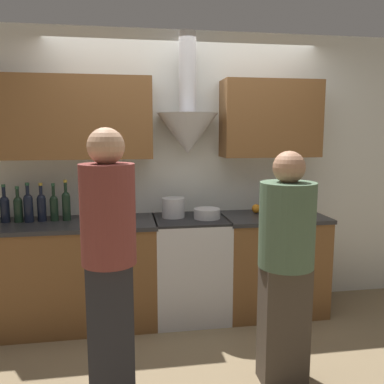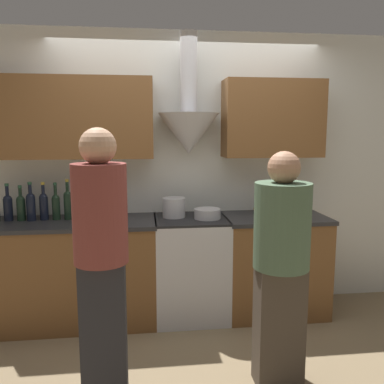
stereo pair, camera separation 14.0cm
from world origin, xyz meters
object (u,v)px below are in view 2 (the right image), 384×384
at_px(person_foreground_left, 102,259).
at_px(wine_bottle_4, 44,205).
at_px(wine_bottle_1, 8,206).
at_px(saucepan, 281,213).
at_px(person_foreground_right, 281,261).
at_px(mixing_bowl, 207,214).
at_px(orange_fruit, 258,209).
at_px(stock_pot, 174,207).
at_px(stove_range, 191,267).
at_px(wine_bottle_5, 56,205).
at_px(wine_bottle_2, 21,206).
at_px(wine_bottle_3, 31,205).
at_px(wine_bottle_6, 68,203).

bearing_deg(person_foreground_left, wine_bottle_4, 115.23).
bearing_deg(wine_bottle_1, saucepan, -5.06).
distance_m(person_foreground_left, person_foreground_right, 1.14).
height_order(mixing_bowl, orange_fruit, mixing_bowl).
relative_size(stock_pot, person_foreground_left, 0.12).
bearing_deg(stove_range, wine_bottle_5, 176.16).
height_order(wine_bottle_2, stock_pot, wine_bottle_2).
xyz_separation_m(wine_bottle_2, wine_bottle_3, (0.09, -0.01, 0.01)).
relative_size(stock_pot, person_foreground_right, 0.13).
height_order(wine_bottle_6, orange_fruit, wine_bottle_6).
relative_size(saucepan, person_foreground_left, 0.09).
bearing_deg(mixing_bowl, stove_range, 164.60).
relative_size(wine_bottle_3, wine_bottle_5, 1.03).
relative_size(wine_bottle_6, saucepan, 2.40).
bearing_deg(wine_bottle_6, wine_bottle_2, -178.85).
distance_m(wine_bottle_4, wine_bottle_6, 0.21).
bearing_deg(wine_bottle_3, wine_bottle_2, 171.18).
distance_m(wine_bottle_6, orange_fruit, 1.74).
bearing_deg(stove_range, wine_bottle_1, 177.02).
relative_size(wine_bottle_1, person_foreground_right, 0.21).
bearing_deg(wine_bottle_3, stove_range, -2.41).
bearing_deg(wine_bottle_6, person_foreground_left, -72.49).
relative_size(wine_bottle_3, wine_bottle_4, 1.02).
height_order(wine_bottle_6, person_foreground_left, person_foreground_left).
bearing_deg(orange_fruit, wine_bottle_3, -178.09).
xyz_separation_m(wine_bottle_6, orange_fruit, (1.73, 0.05, -0.10)).
bearing_deg(saucepan, person_foreground_left, -142.78).
distance_m(wine_bottle_6, stock_pot, 0.93).
bearing_deg(wine_bottle_2, saucepan, -5.04).
bearing_deg(person_foreground_left, wine_bottle_5, 111.48).
relative_size(wine_bottle_2, stock_pot, 1.51).
height_order(stove_range, wine_bottle_4, wine_bottle_4).
bearing_deg(mixing_bowl, person_foreground_left, -124.13).
bearing_deg(person_foreground_left, person_foreground_right, 7.44).
bearing_deg(stock_pot, wine_bottle_2, 179.40).
bearing_deg(person_foreground_left, orange_fruit, 45.86).
relative_size(wine_bottle_4, orange_fruit, 3.94).
bearing_deg(wine_bottle_3, stock_pot, -0.02).
bearing_deg(wine_bottle_6, wine_bottle_1, 179.70).
relative_size(mixing_bowl, orange_fruit, 2.79).
bearing_deg(wine_bottle_3, person_foreground_right, -31.77).
bearing_deg(wine_bottle_5, person_foreground_right, -35.37).
bearing_deg(mixing_bowl, person_foreground_right, -73.14).
xyz_separation_m(wine_bottle_5, saucepan, (1.97, -0.21, -0.08)).
height_order(stove_range, wine_bottle_2, wine_bottle_2).
distance_m(wine_bottle_2, wine_bottle_6, 0.39).
bearing_deg(wine_bottle_1, person_foreground_left, -55.05).
bearing_deg(wine_bottle_6, wine_bottle_4, 179.49).
xyz_separation_m(mixing_bowl, person_foreground_left, (-0.81, -1.19, -0.01)).
distance_m(wine_bottle_5, stock_pot, 1.03).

